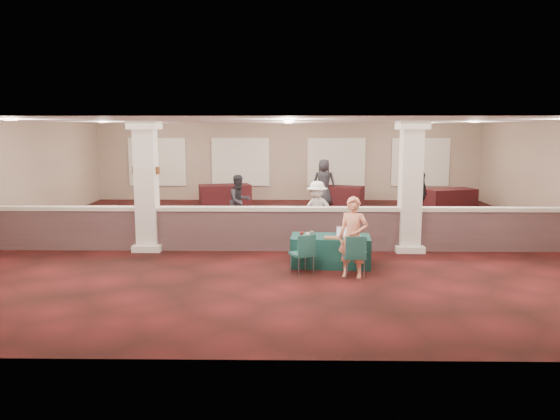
{
  "coord_description": "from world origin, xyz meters",
  "views": [
    {
      "loc": [
        0.01,
        -14.85,
        3.07
      ],
      "look_at": [
        -0.19,
        -2.0,
        1.1
      ],
      "focal_mm": 35.0,
      "sensor_mm": 36.0,
      "label": 1
    }
  ],
  "objects_px": {
    "conf_chair_side": "(304,251)",
    "woman": "(353,237)",
    "far_table_front_center": "(324,224)",
    "far_table_back_left": "(225,195)",
    "near_table": "(330,251)",
    "attendee_d": "(324,183)",
    "attendee_a": "(239,201)",
    "far_table_back_right": "(450,199)",
    "conf_chair_main": "(355,253)",
    "far_table_front_left": "(78,222)",
    "attendee_b": "(317,210)",
    "far_table_front_right": "(377,224)",
    "attendee_c": "(420,195)",
    "far_table_back_center": "(339,196)"
  },
  "relations": [
    {
      "from": "woman",
      "to": "far_table_back_center",
      "type": "height_order",
      "value": "woman"
    },
    {
      "from": "far_table_back_center",
      "to": "attendee_d",
      "type": "xyz_separation_m",
      "value": [
        -0.62,
        -0.26,
        0.54
      ]
    },
    {
      "from": "woman",
      "to": "attendee_c",
      "type": "xyz_separation_m",
      "value": [
        3.09,
        7.23,
        -0.04
      ]
    },
    {
      "from": "woman",
      "to": "attendee_a",
      "type": "height_order",
      "value": "woman"
    },
    {
      "from": "attendee_c",
      "to": "conf_chair_side",
      "type": "bearing_deg",
      "value": -173.07
    },
    {
      "from": "far_table_front_left",
      "to": "attendee_a",
      "type": "relative_size",
      "value": 1.22
    },
    {
      "from": "attendee_a",
      "to": "attendee_b",
      "type": "distance_m",
      "value": 2.88
    },
    {
      "from": "conf_chair_side",
      "to": "far_table_back_left",
      "type": "distance_m",
      "value": 10.63
    },
    {
      "from": "attendee_b",
      "to": "attendee_a",
      "type": "bearing_deg",
      "value": 164.61
    },
    {
      "from": "far_table_front_right",
      "to": "far_table_back_left",
      "type": "height_order",
      "value": "far_table_back_left"
    },
    {
      "from": "near_table",
      "to": "far_table_front_right",
      "type": "height_order",
      "value": "far_table_front_right"
    },
    {
      "from": "far_table_back_left",
      "to": "far_table_back_right",
      "type": "height_order",
      "value": "far_table_back_left"
    },
    {
      "from": "conf_chair_main",
      "to": "far_table_front_right",
      "type": "bearing_deg",
      "value": 71.84
    },
    {
      "from": "conf_chair_main",
      "to": "conf_chair_side",
      "type": "height_order",
      "value": "conf_chair_main"
    },
    {
      "from": "near_table",
      "to": "attendee_b",
      "type": "xyz_separation_m",
      "value": [
        -0.14,
        3.0,
        0.46
      ]
    },
    {
      "from": "near_table",
      "to": "far_table_front_left",
      "type": "bearing_deg",
      "value": 158.56
    },
    {
      "from": "conf_chair_main",
      "to": "woman",
      "type": "height_order",
      "value": "woman"
    },
    {
      "from": "far_table_front_right",
      "to": "attendee_c",
      "type": "xyz_separation_m",
      "value": [
        1.92,
        3.01,
        0.43
      ]
    },
    {
      "from": "far_table_back_center",
      "to": "attendee_c",
      "type": "relative_size",
      "value": 1.17
    },
    {
      "from": "far_table_back_center",
      "to": "attendee_c",
      "type": "distance_m",
      "value": 4.03
    },
    {
      "from": "conf_chair_side",
      "to": "attendee_d",
      "type": "distance_m",
      "value": 10.04
    },
    {
      "from": "conf_chair_side",
      "to": "woman",
      "type": "xyz_separation_m",
      "value": [
        1.0,
        -0.18,
        0.33
      ]
    },
    {
      "from": "far_table_back_left",
      "to": "far_table_back_center",
      "type": "bearing_deg",
      "value": 0.0
    },
    {
      "from": "far_table_front_center",
      "to": "far_table_front_right",
      "type": "distance_m",
      "value": 1.48
    },
    {
      "from": "far_table_back_left",
      "to": "attendee_b",
      "type": "xyz_separation_m",
      "value": [
        3.3,
        -6.5,
        0.4
      ]
    },
    {
      "from": "far_table_back_right",
      "to": "conf_chair_main",
      "type": "bearing_deg",
      "value": -116.25
    },
    {
      "from": "far_table_front_left",
      "to": "attendee_d",
      "type": "distance_m",
      "value": 9.47
    },
    {
      "from": "far_table_front_center",
      "to": "woman",
      "type": "bearing_deg",
      "value": -85.82
    },
    {
      "from": "far_table_front_center",
      "to": "attendee_b",
      "type": "bearing_deg",
      "value": -126.88
    },
    {
      "from": "far_table_front_center",
      "to": "far_table_front_right",
      "type": "height_order",
      "value": "far_table_front_right"
    },
    {
      "from": "far_table_front_center",
      "to": "far_table_back_left",
      "type": "bearing_deg",
      "value": 119.62
    },
    {
      "from": "conf_chair_main",
      "to": "far_table_back_left",
      "type": "bearing_deg",
      "value": 106.98
    },
    {
      "from": "far_table_back_left",
      "to": "attendee_b",
      "type": "bearing_deg",
      "value": -63.09
    },
    {
      "from": "far_table_back_left",
      "to": "attendee_d",
      "type": "xyz_separation_m",
      "value": [
        3.88,
        -0.26,
        0.51
      ]
    },
    {
      "from": "far_table_back_left",
      "to": "attendee_b",
      "type": "relative_size",
      "value": 1.24
    },
    {
      "from": "far_table_front_center",
      "to": "attendee_b",
      "type": "distance_m",
      "value": 0.58
    },
    {
      "from": "conf_chair_main",
      "to": "attendee_b",
      "type": "bearing_deg",
      "value": 94.83
    },
    {
      "from": "near_table",
      "to": "far_table_back_right",
      "type": "relative_size",
      "value": 0.95
    },
    {
      "from": "conf_chair_main",
      "to": "attendee_d",
      "type": "bearing_deg",
      "value": 86.62
    },
    {
      "from": "far_table_front_right",
      "to": "far_table_front_left",
      "type": "bearing_deg",
      "value": 180.0
    },
    {
      "from": "conf_chair_main",
      "to": "woman",
      "type": "xyz_separation_m",
      "value": [
        -0.03,
        0.05,
        0.31
      ]
    },
    {
      "from": "far_table_front_left",
      "to": "attendee_d",
      "type": "xyz_separation_m",
      "value": [
        7.36,
        5.94,
        0.51
      ]
    },
    {
      "from": "attendee_a",
      "to": "far_table_back_center",
      "type": "bearing_deg",
      "value": 15.47
    },
    {
      "from": "attendee_c",
      "to": "attendee_d",
      "type": "distance_m",
      "value": 4.22
    },
    {
      "from": "far_table_back_left",
      "to": "near_table",
      "type": "bearing_deg",
      "value": -70.08
    },
    {
      "from": "attendee_b",
      "to": "attendee_d",
      "type": "relative_size",
      "value": 0.87
    },
    {
      "from": "far_table_back_left",
      "to": "attendee_b",
      "type": "height_order",
      "value": "attendee_b"
    },
    {
      "from": "far_table_front_center",
      "to": "far_table_back_right",
      "type": "xyz_separation_m",
      "value": [
        5.1,
        5.38,
        0.02
      ]
    },
    {
      "from": "far_table_back_center",
      "to": "attendee_c",
      "type": "height_order",
      "value": "attendee_c"
    },
    {
      "from": "woman",
      "to": "far_table_front_left",
      "type": "distance_m",
      "value": 8.45
    }
  ]
}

